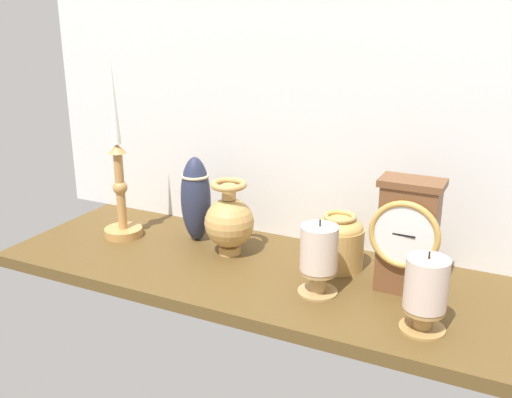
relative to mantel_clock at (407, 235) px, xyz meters
The scene contains 9 objects.
ground_plane 30.95cm from the mantel_clock, behind, with size 100.00×36.00×2.40cm, color brown.
back_wall 39.11cm from the mantel_clock, 151.43° to the left, with size 120.00×2.00×65.00cm, color silver.
mantel_clock is the anchor object (origin of this frame).
candlestick_tall_left 61.06cm from the mantel_clock, behind, with size 8.22×8.22×38.64cm.
brass_vase_bulbous 35.76cm from the mantel_clock, behind, with size 10.06×10.06×15.30cm.
brass_vase_jar 15.19cm from the mantel_clock, 162.16° to the left, with size 9.63×9.63×10.79cm.
pillar_candle_front 15.68cm from the mantel_clock, 150.84° to the right, with size 7.12×7.12×13.73cm.
pillar_candle_near_clock 13.72cm from the mantel_clock, 64.24° to the right, with size 7.22×7.22×13.24cm.
tall_ceramic_vase 45.64cm from the mantel_clock, behind, with size 6.35×6.35×18.38cm.
Camera 1 is at (46.58, -93.15, 48.64)cm, focal length 41.33 mm.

